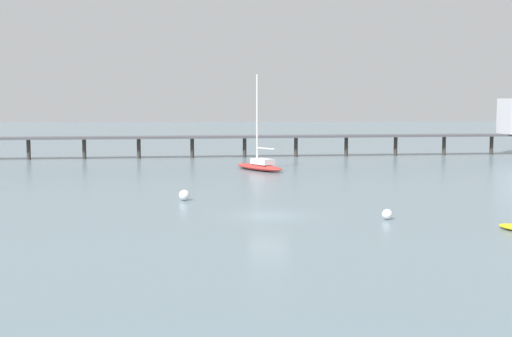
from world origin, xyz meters
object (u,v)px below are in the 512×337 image
at_px(sailboat_red, 260,165).
at_px(mooring_buoy_far, 184,195).
at_px(pier, 390,126).
at_px(mooring_buoy_outer, 387,214).

bearing_deg(sailboat_red, mooring_buoy_far, -107.34).
bearing_deg(mooring_buoy_far, pier, 57.93).
height_order(pier, mooring_buoy_outer, pier).
height_order(pier, mooring_buoy_far, pier).
relative_size(mooring_buoy_far, mooring_buoy_outer, 1.23).
bearing_deg(pier, mooring_buoy_outer, -103.99).
relative_size(sailboat_red, mooring_buoy_far, 12.67).
relative_size(sailboat_red, mooring_buoy_outer, 15.53).
relative_size(pier, mooring_buoy_outer, 128.21).
bearing_deg(mooring_buoy_outer, pier, 76.01).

